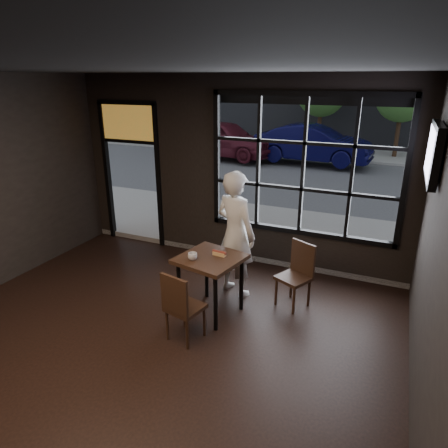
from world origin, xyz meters
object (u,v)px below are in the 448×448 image
at_px(man, 236,234).
at_px(navy_car, 313,144).
at_px(cafe_table, 211,285).
at_px(chair_near, 185,305).

distance_m(man, navy_car, 10.08).
distance_m(cafe_table, navy_car, 10.75).
height_order(cafe_table, man, man).
bearing_deg(navy_car, chair_near, -172.37).
xyz_separation_m(cafe_table, man, (0.09, 0.67, 0.53)).
bearing_deg(man, chair_near, 105.77).
bearing_deg(man, navy_car, -63.40).
distance_m(cafe_table, man, 0.86).
distance_m(chair_near, man, 1.42).
height_order(cafe_table, chair_near, chair_near).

